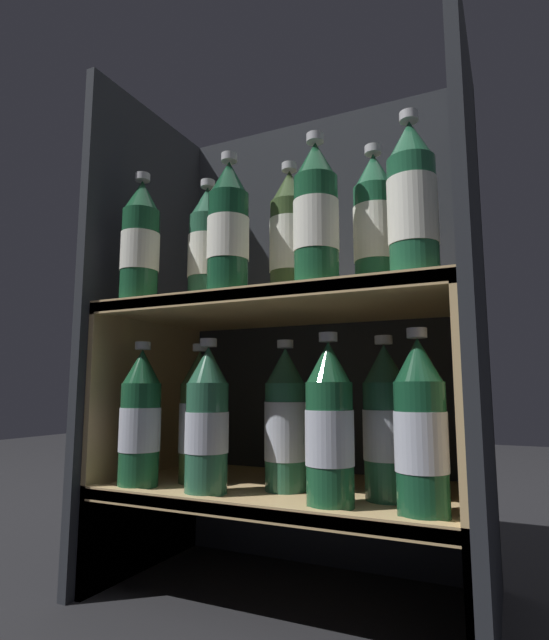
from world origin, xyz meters
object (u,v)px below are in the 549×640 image
(bottle_upper_front_0, at_px, (140,245))
(bottle_lower_front_0, at_px, (140,420))
(bottle_upper_front_2, at_px, (316,218))
(bottle_lower_back_0, at_px, (199,419))
(bottle_upper_back_2, at_px, (375,226))
(bottle_upper_front_3, at_px, (412,203))
(bottle_upper_back_0, at_px, (207,250))
(bottle_upper_back_1, at_px, (290,238))
(bottle_lower_front_3, at_px, (421,430))
(bottle_lower_back_2, at_px, (386,425))
(bottle_lower_back_1, at_px, (285,422))
(bottle_upper_front_1, at_px, (228,231))
(bottle_lower_front_2, at_px, (329,427))
(bottle_lower_front_1, at_px, (207,422))

(bottle_upper_front_0, relative_size, bottle_lower_front_0, 1.00)
(bottle_upper_front_2, xyz_separation_m, bottle_lower_back_0, (-0.28, 0.08, -0.34))
(bottle_upper_back_2, bearing_deg, bottle_lower_back_0, 180.00)
(bottle_upper_front_3, distance_m, bottle_upper_back_0, 0.43)
(bottle_upper_front_0, distance_m, bottle_upper_back_1, 0.29)
(bottle_lower_front_3, distance_m, bottle_lower_back_2, 0.11)
(bottle_upper_back_0, relative_size, bottle_lower_back_1, 1.00)
(bottle_lower_front_0, height_order, bottle_lower_front_3, same)
(bottle_upper_back_1, bearing_deg, bottle_lower_back_1, 180.00)
(bottle_upper_front_1, relative_size, bottle_lower_front_3, 1.00)
(bottle_lower_front_2, distance_m, bottle_lower_back_2, 0.11)
(bottle_upper_front_1, xyz_separation_m, bottle_lower_front_3, (0.32, 0.00, -0.34))
(bottle_upper_back_1, xyz_separation_m, bottle_lower_front_1, (-0.12, -0.08, -0.33))
(bottle_upper_back_2, distance_m, bottle_lower_front_2, 0.35)
(bottle_upper_front_1, height_order, bottle_lower_back_0, bottle_upper_front_1)
(bottle_upper_front_1, height_order, bottle_lower_front_2, bottle_upper_front_1)
(bottle_upper_front_0, bearing_deg, bottle_lower_back_2, 10.41)
(bottle_upper_back_2, height_order, bottle_lower_back_1, bottle_upper_back_2)
(bottle_lower_front_0, relative_size, bottle_lower_back_2, 1.00)
(bottle_upper_front_2, xyz_separation_m, bottle_lower_front_2, (0.02, 0.00, -0.34))
(bottle_lower_front_2, bearing_deg, bottle_upper_back_1, 140.67)
(bottle_upper_back_2, bearing_deg, bottle_upper_front_1, -161.23)
(bottle_upper_front_1, xyz_separation_m, bottle_lower_back_0, (-0.11, 0.08, -0.34))
(bottle_upper_front_3, height_order, bottle_lower_front_2, bottle_upper_front_3)
(bottle_lower_front_1, height_order, bottle_lower_back_0, same)
(bottle_upper_front_0, distance_m, bottle_lower_back_0, 0.36)
(bottle_lower_front_1, distance_m, bottle_lower_back_2, 0.30)
(bottle_upper_front_2, xyz_separation_m, bottle_lower_back_2, (0.09, 0.08, -0.34))
(bottle_upper_front_3, distance_m, bottle_lower_front_1, 0.49)
(bottle_lower_front_0, bearing_deg, bottle_upper_front_0, -180.00)
(bottle_upper_front_1, distance_m, bottle_lower_back_1, 0.35)
(bottle_upper_front_2, relative_size, bottle_lower_front_1, 1.00)
(bottle_upper_front_0, distance_m, bottle_lower_front_3, 0.62)
(bottle_lower_front_2, bearing_deg, bottle_upper_front_1, -180.00)
(bottle_upper_front_2, distance_m, bottle_lower_front_3, 0.37)
(bottle_upper_front_2, xyz_separation_m, bottle_lower_front_3, (0.15, 0.00, -0.34))
(bottle_lower_back_0, xyz_separation_m, bottle_lower_back_2, (0.36, 0.00, 0.00))
(bottle_lower_back_1, bearing_deg, bottle_upper_back_0, -180.00)
(bottle_upper_back_0, relative_size, bottle_lower_back_0, 1.00)
(bottle_upper_front_0, relative_size, bottle_lower_front_3, 1.00)
(bottle_lower_front_1, relative_size, bottle_lower_back_2, 1.00)
(bottle_upper_back_2, distance_m, bottle_lower_back_0, 0.49)
(bottle_upper_back_1, xyz_separation_m, bottle_lower_back_0, (-0.19, 0.00, -0.34))
(bottle_upper_front_3, bearing_deg, bottle_lower_back_2, 129.72)
(bottle_upper_front_2, relative_size, bottle_lower_back_1, 1.00)
(bottle_upper_front_2, relative_size, bottle_upper_back_1, 1.00)
(bottle_upper_back_1, distance_m, bottle_lower_front_1, 0.36)
(bottle_upper_front_3, bearing_deg, bottle_upper_front_2, 180.00)
(bottle_lower_back_1, bearing_deg, bottle_lower_front_0, -162.09)
(bottle_upper_front_3, height_order, bottle_lower_back_2, bottle_upper_front_3)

